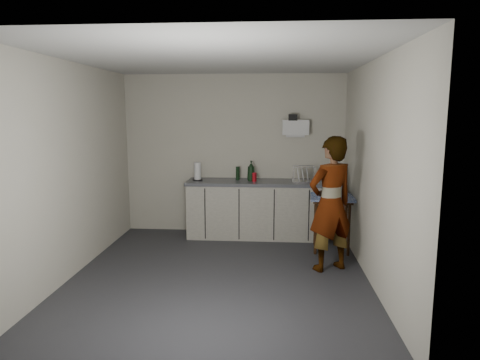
# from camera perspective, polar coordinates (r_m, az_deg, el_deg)

# --- Properties ---
(ground) EXTENTS (4.00, 4.00, 0.00)m
(ground) POSITION_cam_1_polar(r_m,az_deg,el_deg) (5.43, -2.70, -12.54)
(ground) COLOR #292A2F
(ground) RESTS_ON ground
(wall_back) EXTENTS (3.60, 0.02, 2.60)m
(wall_back) POSITION_cam_1_polar(r_m,az_deg,el_deg) (7.06, -0.83, 3.42)
(wall_back) COLOR beige
(wall_back) RESTS_ON ground
(wall_right) EXTENTS (0.02, 4.00, 2.60)m
(wall_right) POSITION_cam_1_polar(r_m,az_deg,el_deg) (5.19, 17.23, 0.93)
(wall_right) COLOR beige
(wall_right) RESTS_ON ground
(wall_left) EXTENTS (0.02, 4.00, 2.60)m
(wall_left) POSITION_cam_1_polar(r_m,az_deg,el_deg) (5.60, -21.31, 1.29)
(wall_left) COLOR beige
(wall_left) RESTS_ON ground
(ceiling) EXTENTS (3.60, 4.00, 0.01)m
(ceiling) POSITION_cam_1_polar(r_m,az_deg,el_deg) (5.08, -2.93, 15.82)
(ceiling) COLOR silver
(ceiling) RESTS_ON wall_back
(kitchen_counter) EXTENTS (2.24, 0.62, 0.91)m
(kitchen_counter) POSITION_cam_1_polar(r_m,az_deg,el_deg) (6.89, 2.30, -4.09)
(kitchen_counter) COLOR black
(kitchen_counter) RESTS_ON ground
(wall_shelf) EXTENTS (0.42, 0.18, 0.37)m
(wall_shelf) POSITION_cam_1_polar(r_m,az_deg,el_deg) (6.94, 7.42, 6.95)
(wall_shelf) COLOR white
(wall_shelf) RESTS_ON ground
(side_table) EXTENTS (0.67, 0.67, 0.80)m
(side_table) POSITION_cam_1_polar(r_m,az_deg,el_deg) (6.30, 12.18, -3.04)
(side_table) COLOR #38190C
(side_table) RESTS_ON ground
(standing_man) EXTENTS (0.74, 0.66, 1.71)m
(standing_man) POSITION_cam_1_polar(r_m,az_deg,el_deg) (5.48, 11.98, -3.17)
(standing_man) COLOR #B2A593
(standing_man) RESTS_ON ground
(soap_bottle) EXTENTS (0.16, 0.16, 0.32)m
(soap_bottle) POSITION_cam_1_polar(r_m,az_deg,el_deg) (6.78, 1.49, 1.23)
(soap_bottle) COLOR black
(soap_bottle) RESTS_ON kitchen_counter
(soda_can) EXTENTS (0.07, 0.07, 0.14)m
(soda_can) POSITION_cam_1_polar(r_m,az_deg,el_deg) (6.75, 1.91, 0.41)
(soda_can) COLOR red
(soda_can) RESTS_ON kitchen_counter
(dark_bottle) EXTENTS (0.06, 0.06, 0.22)m
(dark_bottle) POSITION_cam_1_polar(r_m,az_deg,el_deg) (6.87, -0.30, 0.90)
(dark_bottle) COLOR black
(dark_bottle) RESTS_ON kitchen_counter
(paper_towel) EXTENTS (0.16, 0.16, 0.29)m
(paper_towel) POSITION_cam_1_polar(r_m,az_deg,el_deg) (6.88, -5.69, 1.10)
(paper_towel) COLOR black
(paper_towel) RESTS_ON kitchen_counter
(dish_rack) EXTENTS (0.36, 0.27, 0.25)m
(dish_rack) POSITION_cam_1_polar(r_m,az_deg,el_deg) (6.79, 8.43, 0.25)
(dish_rack) COLOR white
(dish_rack) RESTS_ON kitchen_counter
(bakery_box) EXTENTS (0.34, 0.34, 0.38)m
(bakery_box) POSITION_cam_1_polar(r_m,az_deg,el_deg) (6.35, 12.22, -1.22)
(bakery_box) COLOR white
(bakery_box) RESTS_ON side_table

